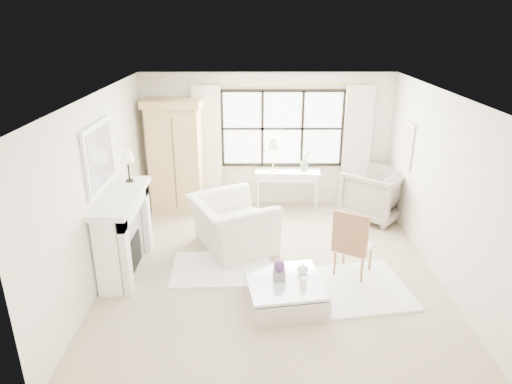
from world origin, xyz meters
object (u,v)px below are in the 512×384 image
Objects in this scene: console_table at (287,189)px; club_armchair at (232,224)px; armoire at (177,155)px; coffee_table at (284,293)px.

club_armchair reaches higher than console_table.
armoire is 2.32m from console_table.
club_armchair is (-1.04, -1.78, 0.04)m from console_table.
console_table is 2.06m from club_armchair.
armoire is 3.99m from coffee_table.
club_armchair is (1.16, -1.70, -0.70)m from armoire.
console_table is at bearing 76.47° from coffee_table.
armoire reaches higher than console_table.
armoire is 2.18m from club_armchair.
armoire is at bearing -174.51° from console_table.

